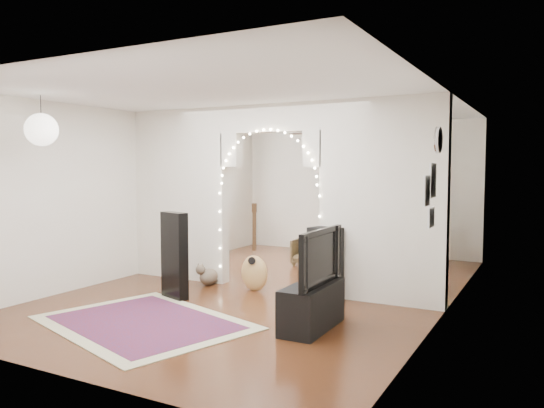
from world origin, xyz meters
The scene contains 25 objects.
floor centered at (0.00, 0.00, 0.00)m, with size 7.50×7.50×0.00m, color black.
ceiling centered at (0.00, 0.00, 2.70)m, with size 5.00×7.50×0.02m, color white.
wall_back centered at (0.00, 3.75, 1.35)m, with size 5.00×0.02×2.70m, color silver.
wall_front centered at (0.00, -3.75, 1.35)m, with size 5.00×0.02×2.70m, color silver.
wall_left centered at (-2.50, 0.00, 1.35)m, with size 0.02×7.50×2.70m, color silver.
wall_right centered at (2.50, 0.00, 1.35)m, with size 0.02×7.50×2.70m, color silver.
divider_wall centered at (0.00, 0.00, 1.42)m, with size 5.00×0.20×2.70m.
fairy_lights centered at (0.00, -0.13, 1.55)m, with size 1.64×0.04×1.60m, color #FFEABF, non-canonical shape.
window centered at (-2.47, 1.80, 1.50)m, with size 0.04×1.20×1.40m, color white.
wall_clock centered at (2.48, -0.60, 2.10)m, with size 0.31×0.31×0.03m, color white.
picture_frames centered at (2.48, -1.00, 1.50)m, with size 0.02×0.50×0.70m, color white, non-canonical shape.
paper_lantern centered at (-1.90, -2.40, 2.25)m, with size 0.40×0.40×0.40m, color white.
ceiling_fan centered at (0.00, 2.00, 2.40)m, with size 1.10×1.10×0.30m, color #B09A3A, non-canonical shape.
area_rug centered at (-0.47, -2.23, 0.01)m, with size 2.35×1.76×0.02m, color maroon.
guitar_case centered at (-0.89, -1.13, 0.59)m, with size 0.45×0.15×1.18m, color black.
acoustic_guitar centered at (-0.14, -0.25, 0.47)m, with size 0.46×0.26×1.08m.
tabby_cat centered at (-0.95, -0.27, 0.15)m, with size 0.33×0.54×0.36m.
floor_speaker centered at (0.96, -0.25, 0.49)m, with size 0.45×0.42×0.98m.
media_console centered at (1.32, -1.51, 0.25)m, with size 0.40×1.00×0.50m, color black.
tv centered at (1.32, -1.51, 0.81)m, with size 1.07×0.14×0.62m, color black.
bookcase centered at (0.83, 2.55, 0.75)m, with size 1.46×0.37×1.50m, color beige.
dining_table centered at (0.31, 3.33, 0.68)m, with size 1.26×0.89×0.76m.
flower_vase centered at (0.31, 3.33, 0.85)m, with size 0.18×0.18×0.19m, color silver.
dining_chair_left centered at (-0.29, 1.97, 0.24)m, with size 0.51×0.53×0.48m, color #4D3F26.
dining_chair_right centered at (1.23, 3.02, 0.24)m, with size 0.51×0.52×0.47m, color #4D3F26.
Camera 1 is at (3.65, -6.81, 1.79)m, focal length 35.00 mm.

